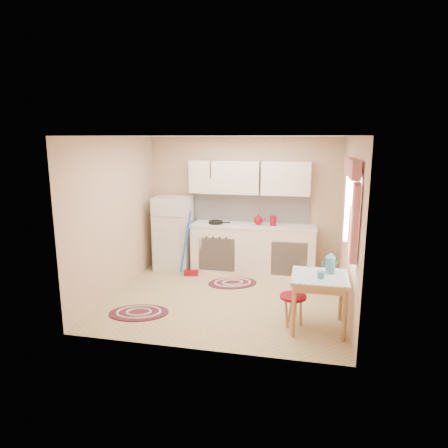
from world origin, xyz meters
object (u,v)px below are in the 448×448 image
Objects in this scene: base_cabinets at (253,250)px; table at (318,302)px; stool at (293,310)px; fridge at (174,233)px.

base_cabinets reaches higher than table.
table is 0.36m from stool.
stool is (2.35, -1.95, -0.49)m from fridge.
fridge is 1.94× the size of table.
base_cabinets is 3.12× the size of table.
stool is at bearing -67.73° from base_cabinets.
fridge reaches higher than table.
base_cabinets is 2.18m from stool.
fridge is 0.62× the size of base_cabinets.
fridge is 1.55m from base_cabinets.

